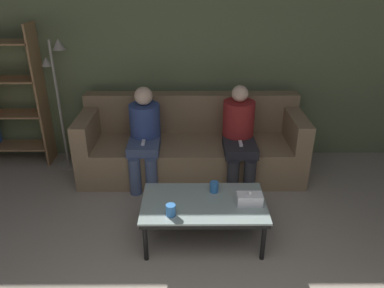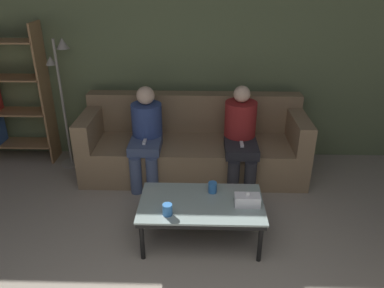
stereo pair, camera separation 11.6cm
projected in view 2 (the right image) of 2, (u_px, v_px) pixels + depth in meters
wall_back at (195, 56)px, 4.54m from camera, size 12.00×0.06×2.60m
couch at (194, 146)px, 4.50m from camera, size 2.58×0.86×0.91m
coffee_table at (201, 206)px, 3.31m from camera, size 1.09×0.63×0.41m
cup_near_left at (213, 187)px, 3.42m from camera, size 0.08×0.08×0.10m
cup_near_right at (167, 210)px, 3.11m from camera, size 0.08×0.08×0.10m
tissue_box at (247, 200)px, 3.23m from camera, size 0.22×0.12×0.13m
standing_lamp at (63, 91)px, 4.38m from camera, size 0.31×0.26×1.58m
seated_person_left_end at (146, 132)px, 4.21m from camera, size 0.35×0.65×1.10m
seated_person_mid_left at (241, 133)px, 4.18m from camera, size 0.36×0.71×1.12m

